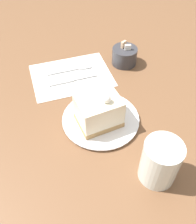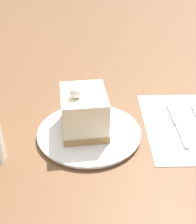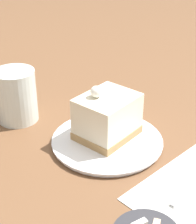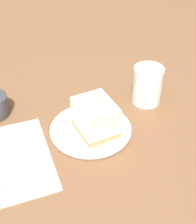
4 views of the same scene
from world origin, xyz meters
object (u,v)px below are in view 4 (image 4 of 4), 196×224
at_px(cake_slice, 95,117).
at_px(knife, 21,161).
at_px(plate, 91,129).
at_px(drinking_glass, 147,85).

distance_m(cake_slice, knife, 0.21).
bearing_deg(plate, drinking_glass, 8.64).
bearing_deg(knife, cake_slice, 10.00).
xyz_separation_m(knife, drinking_glass, (0.40, 0.04, 0.05)).
height_order(plate, drinking_glass, drinking_glass).
relative_size(plate, cake_slice, 1.81).
bearing_deg(cake_slice, drinking_glass, 16.42).
height_order(plate, knife, plate).
distance_m(cake_slice, drinking_glass, 0.20).
bearing_deg(drinking_glass, plate, -171.36).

